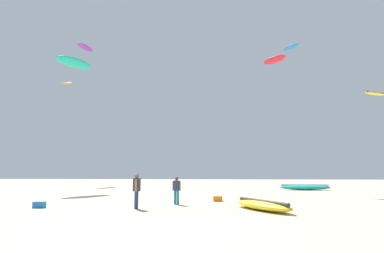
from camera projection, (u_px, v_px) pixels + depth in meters
name	position (u px, v px, depth m)	size (l,w,h in m)	color
ground_plane	(145.00, 230.00, 10.69)	(120.00, 120.00, 0.00)	beige
person_foreground	(137.00, 188.00, 16.75)	(0.39, 0.57, 1.74)	navy
person_midground	(177.00, 188.00, 18.87)	(0.48, 0.35, 1.54)	teal
kite_grounded_near	(262.00, 205.00, 16.03)	(2.97, 4.25, 0.50)	yellow
kite_grounded_mid	(305.00, 187.00, 32.33)	(4.91, 1.69, 0.60)	#19B29E
cooler_box	(39.00, 205.00, 17.03)	(0.56, 0.36, 0.32)	blue
gear_bag	(218.00, 199.00, 20.61)	(0.56, 0.36, 0.32)	orange
kite_aloft_0	(375.00, 94.00, 31.83)	(2.72, 1.96, 0.37)	yellow
kite_aloft_1	(67.00, 83.00, 48.34)	(2.20, 1.15, 0.34)	orange
kite_aloft_2	(74.00, 63.00, 36.03)	(3.32, 4.47, 1.10)	#19B29E
kite_aloft_3	(85.00, 47.00, 55.76)	(2.09, 4.04, 0.67)	purple
kite_aloft_4	(274.00, 60.00, 32.48)	(2.28, 2.62, 0.69)	red
kite_aloft_5	(291.00, 47.00, 46.26)	(2.23, 2.83, 0.46)	blue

